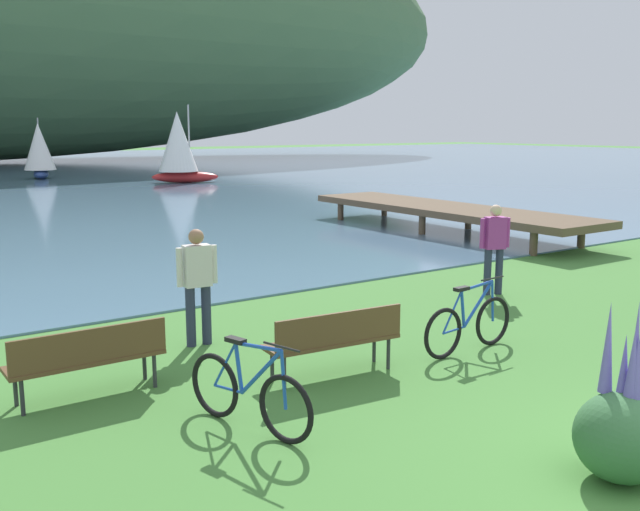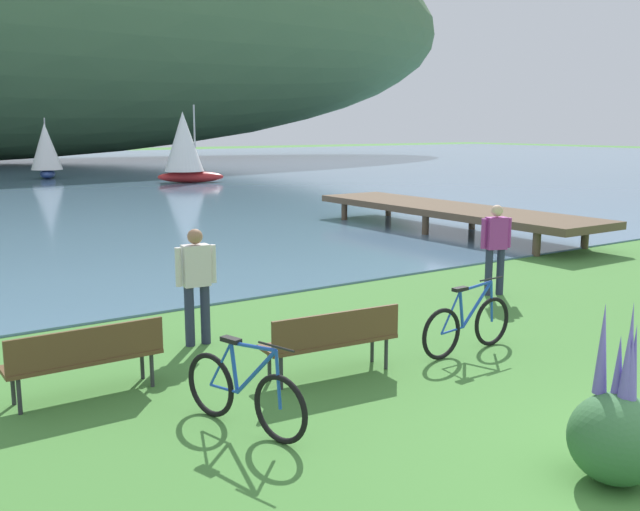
{
  "view_description": "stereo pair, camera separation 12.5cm",
  "coord_description": "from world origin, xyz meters",
  "px_view_note": "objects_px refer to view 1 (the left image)",
  "views": [
    {
      "loc": [
        -6.2,
        -2.61,
        3.15
      ],
      "look_at": [
        0.56,
        7.08,
        1.0
      ],
      "focal_mm": 40.0,
      "sensor_mm": 36.0,
      "label": 1
    },
    {
      "loc": [
        -6.1,
        -2.68,
        3.15
      ],
      "look_at": [
        0.56,
        7.08,
        1.0
      ],
      "focal_mm": 40.0,
      "sensor_mm": 36.0,
      "label": 2
    }
  ],
  "objects_px": {
    "park_bench_near_camera": "(335,337)",
    "person_at_shoreline": "(197,279)",
    "park_bench_further_along": "(88,356)",
    "person_on_the_grass": "(494,244)",
    "sailboat_far_off": "(39,150)",
    "sailboat_toward_hillside": "(179,146)",
    "bicycle_beside_path": "(249,393)",
    "bicycle_leaning_near_bench": "(469,324)"
  },
  "relations": [
    {
      "from": "bicycle_leaning_near_bench",
      "to": "sailboat_toward_hillside",
      "type": "bearing_deg",
      "value": 73.33
    },
    {
      "from": "sailboat_toward_hillside",
      "to": "sailboat_far_off",
      "type": "relative_size",
      "value": 1.19
    },
    {
      "from": "sailboat_far_off",
      "to": "person_on_the_grass",
      "type": "bearing_deg",
      "value": -90.89
    },
    {
      "from": "person_at_shoreline",
      "to": "person_on_the_grass",
      "type": "height_order",
      "value": "same"
    },
    {
      "from": "park_bench_near_camera",
      "to": "sailboat_toward_hillside",
      "type": "distance_m",
      "value": 32.18
    },
    {
      "from": "park_bench_further_along",
      "to": "sailboat_far_off",
      "type": "xyz_separation_m",
      "value": [
        8.47,
        36.73,
        1.22
      ]
    },
    {
      "from": "park_bench_near_camera",
      "to": "bicycle_beside_path",
      "type": "bearing_deg",
      "value": -155.03
    },
    {
      "from": "park_bench_near_camera",
      "to": "person_at_shoreline",
      "type": "height_order",
      "value": "person_at_shoreline"
    },
    {
      "from": "bicycle_leaning_near_bench",
      "to": "sailboat_far_off",
      "type": "height_order",
      "value": "sailboat_far_off"
    },
    {
      "from": "park_bench_near_camera",
      "to": "bicycle_beside_path",
      "type": "xyz_separation_m",
      "value": [
        -1.69,
        -0.78,
        -0.12
      ]
    },
    {
      "from": "bicycle_beside_path",
      "to": "person_on_the_grass",
      "type": "xyz_separation_m",
      "value": [
        6.81,
        2.73,
        0.58
      ]
    },
    {
      "from": "park_bench_near_camera",
      "to": "sailboat_toward_hillside",
      "type": "height_order",
      "value": "sailboat_toward_hillside"
    },
    {
      "from": "park_bench_further_along",
      "to": "sailboat_toward_hillside",
      "type": "height_order",
      "value": "sailboat_toward_hillside"
    },
    {
      "from": "park_bench_near_camera",
      "to": "park_bench_further_along",
      "type": "relative_size",
      "value": 1.02
    },
    {
      "from": "sailboat_far_off",
      "to": "park_bench_further_along",
      "type": "bearing_deg",
      "value": -102.99
    },
    {
      "from": "sailboat_toward_hillside",
      "to": "sailboat_far_off",
      "type": "bearing_deg",
      "value": 126.0
    },
    {
      "from": "bicycle_beside_path",
      "to": "sailboat_toward_hillside",
      "type": "height_order",
      "value": "sailboat_toward_hillside"
    },
    {
      "from": "person_at_shoreline",
      "to": "sailboat_toward_hillside",
      "type": "xyz_separation_m",
      "value": [
        12.08,
        27.9,
        1.08
      ]
    },
    {
      "from": "park_bench_near_camera",
      "to": "person_at_shoreline",
      "type": "distance_m",
      "value": 2.41
    },
    {
      "from": "park_bench_further_along",
      "to": "park_bench_near_camera",
      "type": "bearing_deg",
      "value": -20.56
    },
    {
      "from": "park_bench_further_along",
      "to": "bicycle_beside_path",
      "type": "distance_m",
      "value": 2.14
    },
    {
      "from": "park_bench_further_along",
      "to": "bicycle_leaning_near_bench",
      "type": "xyz_separation_m",
      "value": [
        4.95,
        -1.3,
        -0.12
      ]
    },
    {
      "from": "park_bench_near_camera",
      "to": "sailboat_far_off",
      "type": "bearing_deg",
      "value": 81.45
    },
    {
      "from": "park_bench_further_along",
      "to": "sailboat_far_off",
      "type": "height_order",
      "value": "sailboat_far_off"
    },
    {
      "from": "bicycle_beside_path",
      "to": "sailboat_far_off",
      "type": "distance_m",
      "value": 39.28
    },
    {
      "from": "person_at_shoreline",
      "to": "sailboat_far_off",
      "type": "distance_m",
      "value": 36.16
    },
    {
      "from": "park_bench_further_along",
      "to": "person_at_shoreline",
      "type": "xyz_separation_m",
      "value": [
        1.96,
        1.17,
        0.46
      ]
    },
    {
      "from": "person_on_the_grass",
      "to": "sailboat_far_off",
      "type": "relative_size",
      "value": 0.47
    },
    {
      "from": "park_bench_further_along",
      "to": "sailboat_far_off",
      "type": "distance_m",
      "value": 37.71
    },
    {
      "from": "bicycle_beside_path",
      "to": "person_at_shoreline",
      "type": "relative_size",
      "value": 1.01
    },
    {
      "from": "bicycle_leaning_near_bench",
      "to": "person_on_the_grass",
      "type": "height_order",
      "value": "person_on_the_grass"
    },
    {
      "from": "bicycle_beside_path",
      "to": "sailboat_toward_hillside",
      "type": "bearing_deg",
      "value": 67.29
    },
    {
      "from": "person_at_shoreline",
      "to": "sailboat_far_off",
      "type": "bearing_deg",
      "value": 79.62
    },
    {
      "from": "sailboat_far_off",
      "to": "bicycle_beside_path",
      "type": "bearing_deg",
      "value": -100.82
    },
    {
      "from": "park_bench_near_camera",
      "to": "park_bench_further_along",
      "type": "bearing_deg",
      "value": 159.44
    },
    {
      "from": "person_at_shoreline",
      "to": "sailboat_toward_hillside",
      "type": "distance_m",
      "value": 30.42
    },
    {
      "from": "park_bench_further_along",
      "to": "person_on_the_grass",
      "type": "relative_size",
      "value": 1.05
    },
    {
      "from": "park_bench_further_along",
      "to": "sailboat_far_off",
      "type": "relative_size",
      "value": 0.5
    },
    {
      "from": "bicycle_leaning_near_bench",
      "to": "bicycle_beside_path",
      "type": "height_order",
      "value": "same"
    },
    {
      "from": "bicycle_leaning_near_bench",
      "to": "bicycle_beside_path",
      "type": "relative_size",
      "value": 1.03
    },
    {
      "from": "park_bench_further_along",
      "to": "bicycle_beside_path",
      "type": "xyz_separation_m",
      "value": [
        1.11,
        -1.83,
        -0.12
      ]
    },
    {
      "from": "person_on_the_grass",
      "to": "sailboat_far_off",
      "type": "height_order",
      "value": "sailboat_far_off"
    }
  ]
}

